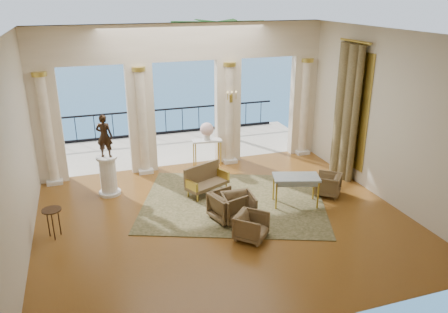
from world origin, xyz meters
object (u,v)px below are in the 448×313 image
object	(u,v)px
pedestal	(108,176)
side_table	(52,213)
armchair_c	(328,183)
armchair_d	(227,205)
console_table	(207,144)
game_table	(296,179)
armchair_b	(238,207)
settee	(205,180)
statue	(104,136)
armchair_a	(251,225)

from	to	relation	value
pedestal	side_table	xyz separation A→B (m)	(-1.40, -1.97, 0.07)
armchair_c	armchair_d	world-z (taller)	armchair_d
console_table	pedestal	bearing A→B (deg)	-153.05
game_table	armchair_b	bearing A→B (deg)	-151.61
game_table	pedestal	xyz separation A→B (m)	(-4.65, 2.23, -0.19)
settee	pedestal	bearing A→B (deg)	138.23
armchair_d	pedestal	distance (m)	3.61
statue	armchair_b	bearing A→B (deg)	160.30
armchair_c	pedestal	bearing A→B (deg)	-68.06
armchair_a	armchair_c	bearing A→B (deg)	-19.47
armchair_c	settee	distance (m)	3.43
armchair_a	settee	bearing A→B (deg)	49.91
settee	pedestal	world-z (taller)	pedestal
armchair_b	statue	distance (m)	4.11
console_table	armchair_d	bearing A→B (deg)	-91.23
statue	game_table	bearing A→B (deg)	176.25
pedestal	console_table	distance (m)	3.41
statue	armchair_a	bearing A→B (deg)	151.77
statue	console_table	world-z (taller)	statue
game_table	settee	bearing A→B (deg)	162.14
armchair_b	console_table	bearing A→B (deg)	89.17
console_table	game_table	bearing A→B (deg)	-59.84
game_table	console_table	distance (m)	3.69
armchair_d	armchair_b	bearing A→B (deg)	-146.25
armchair_a	game_table	distance (m)	2.18
pedestal	armchair_c	bearing A→B (deg)	-18.66
armchair_b	statue	bearing A→B (deg)	142.09
armchair_a	game_table	world-z (taller)	game_table
settee	game_table	distance (m)	2.55
pedestal	side_table	size ratio (longest dim) A/B	1.57
armchair_c	armchair_d	distance (m)	3.14
armchair_c	game_table	size ratio (longest dim) A/B	0.51
armchair_d	side_table	size ratio (longest dim) A/B	1.09
settee	game_table	xyz separation A→B (m)	(2.07, -1.44, 0.33)
armchair_a	console_table	bearing A→B (deg)	39.33
armchair_c	statue	world-z (taller)	statue
armchair_a	console_table	distance (m)	4.66
settee	console_table	size ratio (longest dim) A/B	1.38
armchair_b	statue	size ratio (longest dim) A/B	0.65
pedestal	side_table	distance (m)	2.42
armchair_c	pedestal	distance (m)	6.13
armchair_b	console_table	xyz separation A→B (m)	(0.29, 3.74, 0.36)
armchair_c	console_table	world-z (taller)	console_table
settee	side_table	distance (m)	4.16
armchair_a	armchair_c	world-z (taller)	armchair_a
armchair_b	armchair_d	size ratio (longest dim) A/B	0.99
game_table	side_table	size ratio (longest dim) A/B	1.87
armchair_a	console_table	xyz separation A→B (m)	(0.29, 4.63, 0.40)
settee	armchair_a	bearing A→B (deg)	-107.94
armchair_a	side_table	distance (m)	4.57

